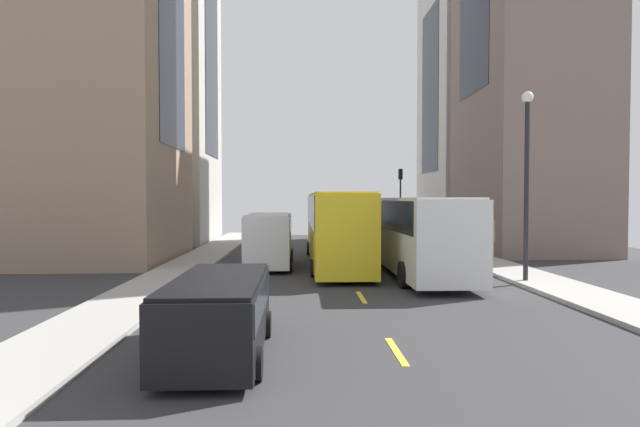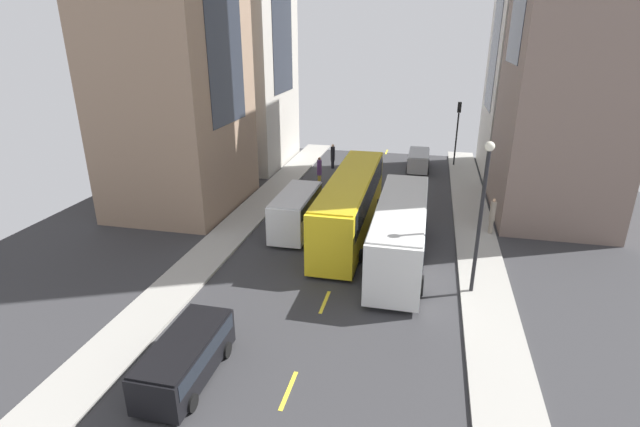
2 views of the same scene
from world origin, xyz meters
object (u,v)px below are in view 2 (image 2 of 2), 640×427
object	(u,v)px
car_silver_0	(419,159)
car_black_1	(185,355)
streetcar_yellow	(351,199)
pedestrian_walking_far	(319,171)
pedestrian_crossing_mid	(333,156)
traffic_light_near_corner	(458,122)
pedestrian_crossing_near	(363,169)
pedestrian_waiting_curb	(492,215)
city_bus_white	(401,227)
delivery_van_white	(296,209)

from	to	relation	value
car_silver_0	car_black_1	world-z (taller)	car_black_1
streetcar_yellow	pedestrian_walking_far	distance (m)	9.68
streetcar_yellow	pedestrian_crossing_mid	xyz separation A→B (m)	(3.97, -13.98, -0.95)
traffic_light_near_corner	car_silver_0	bearing A→B (deg)	30.53
pedestrian_crossing_near	traffic_light_near_corner	distance (m)	10.67
car_silver_0	pedestrian_waiting_curb	size ratio (longest dim) A/B	2.06
pedestrian_waiting_curb	traffic_light_near_corner	world-z (taller)	traffic_light_near_corner
pedestrian_crossing_mid	pedestrian_waiting_curb	size ratio (longest dim) A/B	1.00
pedestrian_crossing_near	city_bus_white	bearing A→B (deg)	50.97
city_bus_white	car_silver_0	world-z (taller)	city_bus_white
streetcar_yellow	pedestrian_waiting_curb	world-z (taller)	streetcar_yellow
pedestrian_walking_far	traffic_light_near_corner	world-z (taller)	traffic_light_near_corner
delivery_van_white	city_bus_white	bearing A→B (deg)	158.36
delivery_van_white	pedestrian_crossing_mid	size ratio (longest dim) A/B	2.49
streetcar_yellow	delivery_van_white	size ratio (longest dim) A/B	2.43
pedestrian_crossing_mid	pedestrian_walking_far	bearing A→B (deg)	173.56
city_bus_white	delivery_van_white	xyz separation A→B (m)	(6.56, -2.60, -0.49)
car_silver_0	pedestrian_crossing_near	distance (m)	6.68
delivery_van_white	pedestrian_crossing_near	world-z (taller)	delivery_van_white
pedestrian_crossing_mid	streetcar_yellow	bearing A→B (deg)	-170.04
delivery_van_white	pedestrian_walking_far	xyz separation A→B (m)	(0.76, -9.72, -0.27)
pedestrian_crossing_mid	city_bus_white	bearing A→B (deg)	-163.40
city_bus_white	pedestrian_crossing_near	distance (m)	14.34
pedestrian_walking_far	streetcar_yellow	bearing A→B (deg)	-14.82
pedestrian_walking_far	traffic_light_near_corner	distance (m)	14.08
car_black_1	pedestrian_crossing_mid	size ratio (longest dim) A/B	2.07
streetcar_yellow	traffic_light_near_corner	xyz separation A→B (m)	(-6.86, -17.20, 2.02)
pedestrian_walking_far	pedestrian_waiting_curb	size ratio (longest dim) A/B	1.04
city_bus_white	streetcar_yellow	distance (m)	4.85
pedestrian_walking_far	pedestrian_crossing_near	bearing A→B (deg)	73.69
pedestrian_crossing_near	traffic_light_near_corner	xyz separation A→B (m)	(-7.50, -6.99, 2.96)
streetcar_yellow	pedestrian_crossing_mid	world-z (taller)	streetcar_yellow
car_silver_0	pedestrian_crossing_mid	bearing A→B (deg)	9.96
pedestrian_crossing_mid	pedestrian_walking_far	distance (m)	5.22
car_silver_0	streetcar_yellow	bearing A→B (deg)	76.54
city_bus_white	car_silver_0	size ratio (longest dim) A/B	2.39
pedestrian_walking_far	traffic_light_near_corner	xyz separation A→B (m)	(-10.89, -8.45, 2.90)
pedestrian_crossing_near	pedestrian_waiting_curb	size ratio (longest dim) A/B	0.96
delivery_van_white	traffic_light_near_corner	bearing A→B (deg)	-119.14
streetcar_yellow	pedestrian_crossing_mid	size ratio (longest dim) A/B	6.07
car_silver_0	traffic_light_near_corner	size ratio (longest dim) A/B	0.81
streetcar_yellow	car_silver_0	distance (m)	15.80
car_silver_0	pedestrian_crossing_near	bearing A→B (deg)	49.91
streetcar_yellow	traffic_light_near_corner	bearing A→B (deg)	-111.75
traffic_light_near_corner	pedestrian_waiting_curb	bearing A→B (deg)	96.06
pedestrian_walking_far	car_silver_0	bearing A→B (deg)	90.98
streetcar_yellow	pedestrian_crossing_near	world-z (taller)	streetcar_yellow
streetcar_yellow	traffic_light_near_corner	distance (m)	18.63
car_silver_0	traffic_light_near_corner	bearing A→B (deg)	-149.47
pedestrian_walking_far	traffic_light_near_corner	bearing A→B (deg)	88.31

